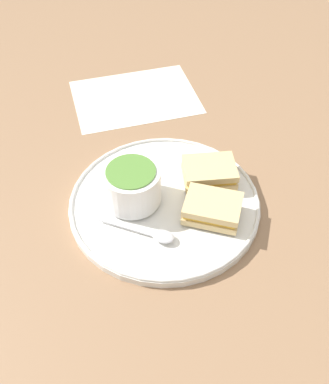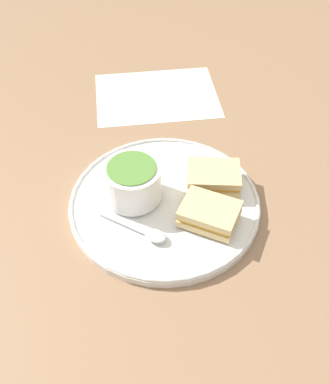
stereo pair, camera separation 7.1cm
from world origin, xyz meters
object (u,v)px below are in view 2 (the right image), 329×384
object	(u,v)px
soup_bowl	(132,183)
spoon	(149,233)
sandwich_half_near	(209,214)
sandwich_half_far	(213,177)

from	to	relation	value
soup_bowl	spoon	world-z (taller)	soup_bowl
soup_bowl	sandwich_half_near	world-z (taller)	soup_bowl
sandwich_half_near	sandwich_half_far	distance (m)	0.08
soup_bowl	sandwich_half_far	world-z (taller)	soup_bowl
soup_bowl	sandwich_half_near	bearing A→B (deg)	-102.35
sandwich_half_far	sandwich_half_near	bearing A→B (deg)	-178.94
sandwich_half_near	sandwich_half_far	bearing A→B (deg)	1.06
soup_bowl	spoon	bearing A→B (deg)	-150.88
spoon	sandwich_half_far	xyz separation A→B (m)	(0.12, -0.08, 0.01)
spoon	soup_bowl	bearing A→B (deg)	138.10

